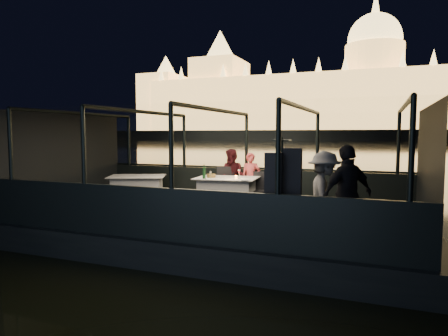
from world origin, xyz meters
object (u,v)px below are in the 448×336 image
at_px(chair_port_right, 259,190).
at_px(person_man_maroon, 232,175).
at_px(person_woman_coral, 251,176).
at_px(passenger_dark, 347,193).
at_px(wine_bottle, 204,172).
at_px(dining_table_aft, 137,189).
at_px(chair_port_left, 222,188).
at_px(passenger_stripe, 324,189).
at_px(coat_stand, 282,191).
at_px(dining_table_central, 227,193).

distance_m(chair_port_right, person_man_maroon, 0.89).
relative_size(person_woman_coral, passenger_dark, 0.82).
bearing_deg(wine_bottle, passenger_dark, -28.08).
xyz_separation_m(dining_table_aft, person_man_maroon, (2.26, 0.93, 0.36)).
relative_size(chair_port_left, chair_port_right, 1.11).
bearing_deg(wine_bottle, passenger_stripe, -26.85).
bearing_deg(person_woman_coral, chair_port_left, -168.05).
relative_size(chair_port_right, wine_bottle, 2.59).
bearing_deg(wine_bottle, coat_stand, -43.94).
relative_size(chair_port_left, wine_bottle, 2.86).
bearing_deg(chair_port_right, dining_table_central, -154.30).
height_order(chair_port_right, passenger_dark, passenger_dark).
bearing_deg(dining_table_central, wine_bottle, -133.88).
distance_m(passenger_stripe, passenger_dark, 0.50).
distance_m(chair_port_left, passenger_stripe, 3.68).
bearing_deg(person_woman_coral, passenger_stripe, -60.92).
relative_size(person_man_maroon, passenger_stripe, 0.94).
height_order(chair_port_left, wine_bottle, wine_bottle).
bearing_deg(person_woman_coral, person_man_maroon, 169.77).
bearing_deg(chair_port_left, wine_bottle, -122.18).
bearing_deg(dining_table_aft, chair_port_left, 17.52).
height_order(person_woman_coral, passenger_dark, passenger_dark).
distance_m(coat_stand, person_woman_coral, 3.77).
xyz_separation_m(dining_table_aft, chair_port_left, (2.09, 0.66, 0.06)).
xyz_separation_m(chair_port_left, chair_port_right, (0.96, 0.00, 0.00)).
relative_size(dining_table_central, chair_port_left, 1.51).
xyz_separation_m(dining_table_aft, coat_stand, (4.34, -2.49, 0.51)).
bearing_deg(dining_table_aft, dining_table_central, 5.02).
xyz_separation_m(chair_port_left, coat_stand, (2.25, -3.15, 0.45)).
distance_m(person_man_maroon, wine_bottle, 1.19).
bearing_deg(person_woman_coral, wine_bottle, -134.52).
height_order(chair_port_left, passenger_stripe, passenger_stripe).
relative_size(chair_port_left, passenger_stripe, 0.63).
height_order(coat_stand, wine_bottle, coat_stand).
distance_m(chair_port_left, person_woman_coral, 0.78).
bearing_deg(chair_port_right, coat_stand, -75.78).
distance_m(dining_table_central, passenger_dark, 3.69).
distance_m(dining_table_central, passenger_stripe, 3.19).
xyz_separation_m(dining_table_central, person_man_maroon, (-0.12, 0.72, 0.36)).
height_order(dining_table_aft, coat_stand, coat_stand).
height_order(dining_table_central, coat_stand, coat_stand).
bearing_deg(person_woman_coral, dining_table_central, -127.65).
distance_m(dining_table_aft, person_man_maroon, 2.47).
xyz_separation_m(dining_table_aft, passenger_stripe, (4.89, -1.69, 0.47)).
height_order(coat_stand, person_woman_coral, coat_stand).
bearing_deg(dining_table_central, passenger_dark, -36.90).
relative_size(person_woman_coral, wine_bottle, 3.99).
bearing_deg(chair_port_right, passenger_stripe, -59.86).
height_order(dining_table_aft, chair_port_right, chair_port_right).
height_order(chair_port_left, person_man_maroon, person_man_maroon).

